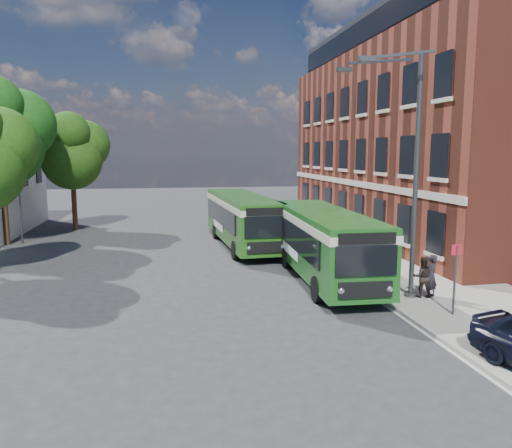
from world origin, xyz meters
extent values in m
plane|color=#2C2C2F|center=(0.00, 0.00, 0.00)|extent=(120.00, 120.00, 0.00)
cube|color=gray|center=(7.00, 8.00, 0.07)|extent=(6.00, 48.00, 0.15)
cube|color=beige|center=(3.95, 8.00, 0.01)|extent=(0.12, 48.00, 0.01)
cube|color=maroon|center=(14.00, 12.00, 6.00)|extent=(12.00, 26.00, 12.00)
cube|color=beige|center=(7.96, 12.00, 3.60)|extent=(0.12, 26.00, 0.35)
cube|color=black|center=(14.00, 12.00, 13.10)|extent=(10.80, 24.80, 2.20)
cube|color=black|center=(8.57, 12.00, 13.10)|extent=(0.08, 24.00, 1.40)
cylinder|color=#3B3E41|center=(-12.50, 13.00, 4.50)|extent=(0.10, 0.10, 9.00)
cube|color=red|center=(-12.05, 13.00, 8.60)|extent=(0.90, 0.02, 0.60)
cylinder|color=#3B3E41|center=(5.20, -2.00, 0.15)|extent=(0.44, 0.44, 0.30)
cylinder|color=#3B3E41|center=(5.20, -2.00, 4.50)|extent=(0.18, 0.18, 9.00)
cube|color=#3B3E41|center=(3.96, -2.60, 8.80)|extent=(2.58, 0.46, 0.37)
cube|color=#3B3E41|center=(3.96, -1.40, 8.80)|extent=(2.58, 0.46, 0.37)
cube|color=#3B3E41|center=(2.73, -3.08, 8.55)|extent=(0.55, 0.22, 0.16)
cube|color=#3B3E41|center=(2.73, -0.92, 8.55)|extent=(0.55, 0.22, 0.16)
cylinder|color=#3B3E41|center=(5.60, -4.20, 1.25)|extent=(0.08, 0.08, 2.50)
cube|color=red|center=(5.60, -4.20, 2.35)|extent=(0.35, 0.04, 0.35)
cube|color=#1B571B|center=(2.92, 1.60, 1.77)|extent=(2.88, 10.32, 2.45)
cube|color=#1B571B|center=(2.92, 1.60, 0.50)|extent=(2.92, 10.36, 0.14)
cube|color=black|center=(1.65, 1.95, 1.90)|extent=(0.39, 8.43, 1.10)
cube|color=black|center=(4.21, 1.86, 1.90)|extent=(0.39, 8.43, 1.10)
cube|color=beige|center=(2.92, 1.60, 2.60)|extent=(2.94, 10.38, 0.32)
cube|color=#1B571B|center=(2.92, 1.60, 2.96)|extent=(2.77, 10.22, 0.12)
cube|color=black|center=(2.73, -3.54, 1.95)|extent=(2.15, 0.16, 1.05)
cube|color=black|center=(2.73, -3.55, 2.70)|extent=(2.00, 0.15, 0.38)
cube|color=black|center=(2.73, -3.55, 0.95)|extent=(1.90, 0.15, 0.55)
sphere|color=silver|center=(1.88, -3.50, 0.95)|extent=(0.26, 0.26, 0.26)
sphere|color=silver|center=(3.58, -3.56, 0.95)|extent=(0.26, 0.26, 0.26)
cube|color=black|center=(3.11, 6.75, 2.00)|extent=(2.00, 0.15, 0.90)
cube|color=white|center=(1.67, 2.65, 1.15)|extent=(0.16, 3.20, 0.45)
cylinder|color=black|center=(1.63, -1.67, 0.50)|extent=(0.32, 1.01, 1.00)
cylinder|color=black|center=(3.97, -1.76, 0.50)|extent=(0.32, 1.01, 1.00)
cylinder|color=black|center=(1.84, 3.96, 0.50)|extent=(0.32, 1.01, 1.00)
cylinder|color=black|center=(4.18, 3.87, 0.50)|extent=(0.32, 1.01, 1.00)
cube|color=#235717|center=(0.60, 10.08, 1.77)|extent=(3.13, 11.31, 2.45)
cube|color=#235717|center=(0.60, 10.08, 0.50)|extent=(3.18, 11.35, 0.14)
cube|color=black|center=(-0.70, 10.31, 1.90)|extent=(0.62, 9.38, 1.10)
cube|color=black|center=(1.86, 10.46, 1.90)|extent=(0.62, 9.38, 1.10)
cube|color=beige|center=(0.60, 10.08, 2.60)|extent=(3.20, 11.37, 0.32)
cube|color=#235717|center=(0.60, 10.08, 2.96)|extent=(3.03, 11.21, 0.12)
cube|color=black|center=(0.92, 4.47, 1.95)|extent=(2.15, 0.20, 1.05)
cube|color=black|center=(0.92, 4.46, 2.70)|extent=(2.00, 0.19, 0.38)
cube|color=black|center=(0.92, 4.46, 0.95)|extent=(1.90, 0.19, 0.55)
sphere|color=silver|center=(0.07, 4.43, 0.95)|extent=(0.26, 0.26, 0.26)
sphere|color=silver|center=(1.77, 4.53, 0.95)|extent=(0.26, 0.26, 0.26)
cube|color=black|center=(0.28, 15.70, 2.00)|extent=(2.00, 0.19, 0.90)
cube|color=white|center=(-0.75, 11.01, 1.15)|extent=(0.22, 3.20, 0.45)
cylinder|color=black|center=(-0.35, 6.23, 0.50)|extent=(0.34, 1.01, 1.00)
cylinder|color=black|center=(1.98, 6.36, 0.50)|extent=(0.34, 1.01, 1.00)
cylinder|color=black|center=(-0.73, 12.80, 0.50)|extent=(0.34, 1.01, 1.00)
cylinder|color=black|center=(1.61, 12.94, 0.50)|extent=(0.34, 1.01, 1.00)
imported|color=black|center=(5.91, -2.17, 0.96)|extent=(0.70, 0.64, 1.61)
imported|color=black|center=(5.56, -2.16, 0.92)|extent=(0.89, 0.78, 1.55)
cylinder|color=#352013|center=(-13.37, 12.97, 2.11)|extent=(0.36, 0.36, 4.23)
sphere|color=#174B13|center=(-13.37, 12.97, 5.96)|extent=(5.00, 5.00, 5.00)
sphere|color=#174B13|center=(-12.41, 13.73, 7.21)|extent=(4.23, 4.23, 4.23)
cylinder|color=#352013|center=(-10.30, 18.29, 1.78)|extent=(0.36, 0.36, 3.55)
sphere|color=#1D400F|center=(-10.30, 18.29, 5.01)|extent=(4.20, 4.20, 4.20)
sphere|color=#1D400F|center=(-9.50, 18.93, 6.06)|extent=(3.55, 3.55, 3.55)
sphere|color=#1D400F|center=(-11.03, 17.72, 5.65)|extent=(3.23, 3.23, 3.23)
sphere|color=#1D400F|center=(-10.30, 17.48, 6.87)|extent=(2.91, 2.91, 2.91)
camera|label=1|loc=(-3.80, -18.94, 5.55)|focal=35.00mm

